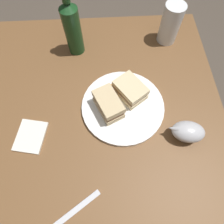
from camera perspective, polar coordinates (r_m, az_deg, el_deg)
name	(u,v)px	position (r m, az deg, el deg)	size (l,w,h in m)	color
ground_plane	(107,165)	(1.41, -1.60, -14.93)	(6.00, 6.00, 0.00)	#4C4238
dining_table	(105,151)	(1.04, -2.14, -11.24)	(1.03, 0.87, 0.76)	brown
plate	(123,106)	(0.69, 3.14, 1.60)	(0.29, 0.29, 0.02)	white
sandwich_half_left	(130,90)	(0.69, 5.27, 6.32)	(0.13, 0.12, 0.06)	beige
sandwich_half_right	(108,105)	(0.65, -1.02, 2.14)	(0.13, 0.11, 0.07)	#CCB284
potato_wedge_front	(124,82)	(0.72, 3.62, 8.51)	(0.04, 0.02, 0.02)	#B77F33
potato_wedge_middle	(112,88)	(0.71, 0.12, 7.05)	(0.05, 0.02, 0.02)	#AD702D
potato_wedge_back	(111,95)	(0.70, -0.23, 4.93)	(0.04, 0.02, 0.02)	#AD702D
potato_wedge_left_edge	(109,94)	(0.70, -0.83, 5.25)	(0.05, 0.02, 0.02)	#AD702D
pint_glass	(170,26)	(0.87, 16.30, 22.67)	(0.08, 0.08, 0.16)	white
gravy_boat	(188,132)	(0.66, 20.98, -5.31)	(0.09, 0.12, 0.07)	#B7B7BC
cider_bottle	(72,27)	(0.79, -11.43, 22.87)	(0.06, 0.06, 0.28)	#19421E
napkin	(31,136)	(0.71, -22.42, -6.47)	(0.11, 0.09, 0.01)	silver
fork	(73,212)	(0.63, -11.16, -26.45)	(0.18, 0.02, 0.01)	silver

